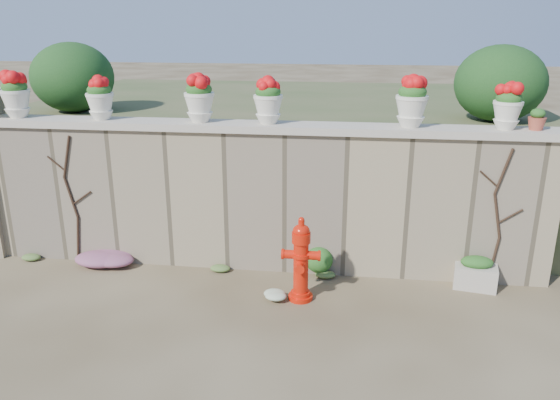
# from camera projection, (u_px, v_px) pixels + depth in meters

# --- Properties ---
(ground) EXTENTS (80.00, 80.00, 0.00)m
(ground) POSITION_uv_depth(u_px,v_px,m) (232.00, 330.00, 6.34)
(ground) COLOR #483824
(ground) RESTS_ON ground
(stone_wall) EXTENTS (8.00, 0.40, 2.00)m
(stone_wall) POSITION_uv_depth(u_px,v_px,m) (257.00, 200.00, 7.72)
(stone_wall) COLOR gray
(stone_wall) RESTS_ON ground
(wall_cap) EXTENTS (8.10, 0.52, 0.10)m
(wall_cap) POSITION_uv_depth(u_px,v_px,m) (256.00, 127.00, 7.39)
(wall_cap) COLOR beige
(wall_cap) RESTS_ON stone_wall
(raised_fill) EXTENTS (9.00, 6.00, 2.00)m
(raised_fill) POSITION_uv_depth(u_px,v_px,m) (285.00, 150.00, 10.73)
(raised_fill) COLOR #384C23
(raised_fill) RESTS_ON ground
(back_shrub_left) EXTENTS (1.30, 1.30, 1.10)m
(back_shrub_left) POSITION_uv_depth(u_px,v_px,m) (73.00, 77.00, 8.76)
(back_shrub_left) COLOR #143814
(back_shrub_left) RESTS_ON raised_fill
(back_shrub_right) EXTENTS (1.30, 1.30, 1.10)m
(back_shrub_right) POSITION_uv_depth(u_px,v_px,m) (500.00, 83.00, 7.94)
(back_shrub_right) COLOR #143814
(back_shrub_right) RESTS_ON raised_fill
(vine_left) EXTENTS (0.60, 0.04, 1.91)m
(vine_left) POSITION_uv_depth(u_px,v_px,m) (72.00, 198.00, 7.85)
(vine_left) COLOR black
(vine_left) RESTS_ON ground
(vine_right) EXTENTS (0.60, 0.04, 1.91)m
(vine_right) POSITION_uv_depth(u_px,v_px,m) (498.00, 216.00, 7.11)
(vine_right) COLOR black
(vine_right) RESTS_ON ground
(fire_hydrant) EXTENTS (0.47, 0.34, 1.11)m
(fire_hydrant) POSITION_uv_depth(u_px,v_px,m) (301.00, 259.00, 6.87)
(fire_hydrant) COLOR red
(fire_hydrant) RESTS_ON ground
(planter_box) EXTENTS (0.59, 0.41, 0.45)m
(planter_box) POSITION_uv_depth(u_px,v_px,m) (476.00, 273.00, 7.28)
(planter_box) COLOR beige
(planter_box) RESTS_ON ground
(green_shrub) EXTENTS (0.55, 0.50, 0.53)m
(green_shrub) POSITION_uv_depth(u_px,v_px,m) (315.00, 258.00, 7.61)
(green_shrub) COLOR #1E5119
(green_shrub) RESTS_ON ground
(magenta_clump) EXTENTS (0.94, 0.63, 0.25)m
(magenta_clump) POSITION_uv_depth(u_px,v_px,m) (107.00, 257.00, 7.98)
(magenta_clump) COLOR #C0269C
(magenta_clump) RESTS_ON ground
(white_flowers) EXTENTS (0.51, 0.41, 0.18)m
(white_flowers) POSITION_uv_depth(u_px,v_px,m) (277.00, 294.00, 6.97)
(white_flowers) COLOR white
(white_flowers) RESTS_ON ground
(urn_pot_0) EXTENTS (0.40, 0.40, 0.63)m
(urn_pot_0) POSITION_uv_depth(u_px,v_px,m) (16.00, 96.00, 7.71)
(urn_pot_0) COLOR silver
(urn_pot_0) RESTS_ON wall_cap
(urn_pot_1) EXTENTS (0.38, 0.38, 0.59)m
(urn_pot_1) POSITION_uv_depth(u_px,v_px,m) (100.00, 98.00, 7.56)
(urn_pot_1) COLOR silver
(urn_pot_1) RESTS_ON wall_cap
(urn_pot_2) EXTENTS (0.41, 0.41, 0.64)m
(urn_pot_2) POSITION_uv_depth(u_px,v_px,m) (199.00, 99.00, 7.37)
(urn_pot_2) COLOR silver
(urn_pot_2) RESTS_ON wall_cap
(urn_pot_3) EXTENTS (0.39, 0.39, 0.61)m
(urn_pot_3) POSITION_uv_depth(u_px,v_px,m) (268.00, 101.00, 7.26)
(urn_pot_3) COLOR silver
(urn_pot_3) RESTS_ON wall_cap
(urn_pot_4) EXTENTS (0.42, 0.42, 0.65)m
(urn_pot_4) POSITION_uv_depth(u_px,v_px,m) (412.00, 102.00, 7.02)
(urn_pot_4) COLOR silver
(urn_pot_4) RESTS_ON wall_cap
(urn_pot_5) EXTENTS (0.37, 0.37, 0.57)m
(urn_pot_5) POSITION_uv_depth(u_px,v_px,m) (508.00, 107.00, 6.88)
(urn_pot_5) COLOR silver
(urn_pot_5) RESTS_ON wall_cap
(terracotta_pot) EXTENTS (0.22, 0.22, 0.26)m
(terracotta_pot) POSITION_uv_depth(u_px,v_px,m) (537.00, 120.00, 6.89)
(terracotta_pot) COLOR #A84633
(terracotta_pot) RESTS_ON wall_cap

